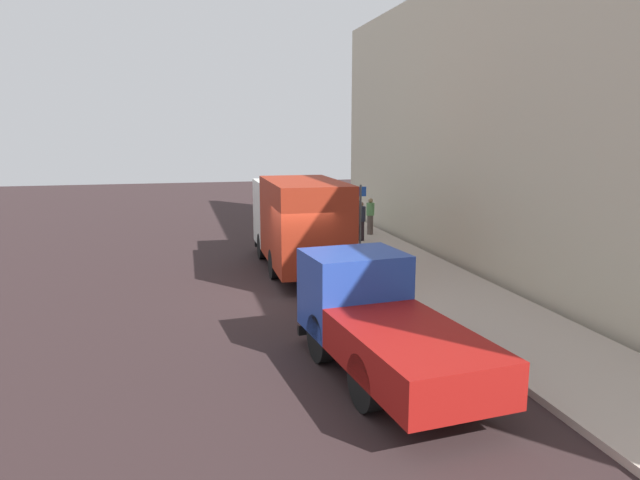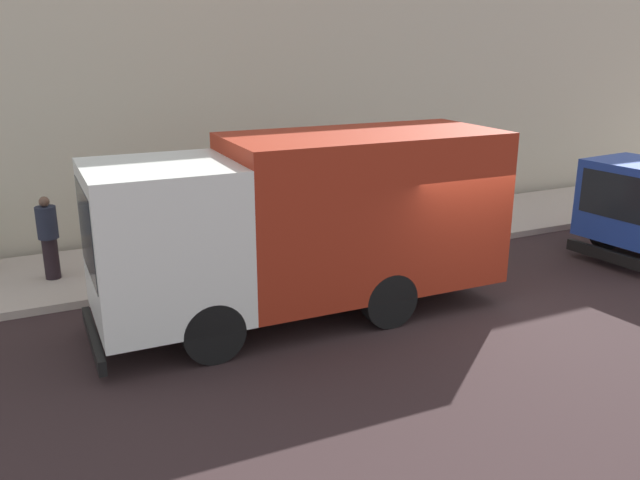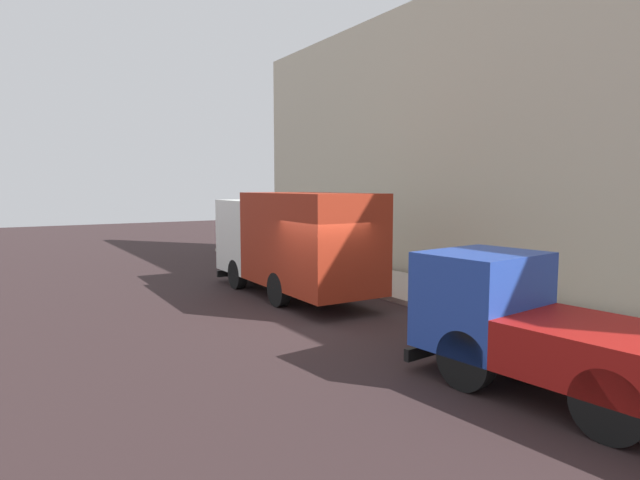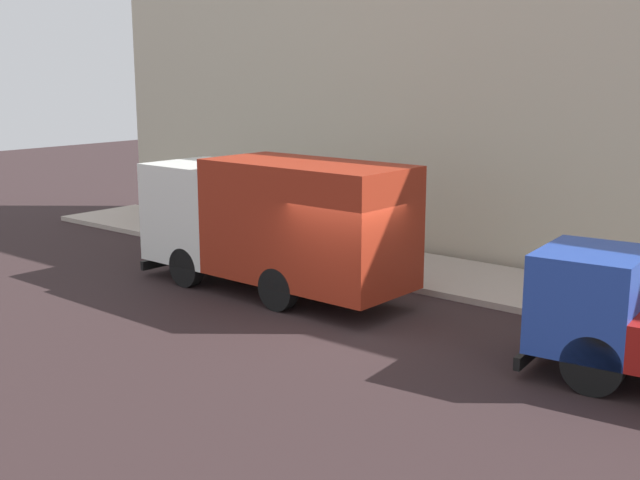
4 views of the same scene
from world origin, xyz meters
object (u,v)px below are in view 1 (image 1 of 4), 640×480
Objects in this scene: pedestrian_walking at (361,220)px; small_flatbed_truck at (379,322)px; street_sign_post at (360,215)px; pedestrian_third at (370,215)px; large_utility_truck at (298,220)px; pedestrian_standing at (357,211)px.

small_flatbed_truck is at bearing -73.69° from pedestrian_walking.
pedestrian_walking is at bearing 67.88° from small_flatbed_truck.
street_sign_post is (2.78, 9.94, 0.67)m from small_flatbed_truck.
pedestrian_third is at bearing 89.24° from pedestrian_walking.
pedestrian_third is (0.88, 1.34, -0.01)m from pedestrian_walking.
pedestrian_standing is at bearing 58.84° from large_utility_truck.
pedestrian_walking is at bearing 71.59° from street_sign_post.
pedestrian_standing is (4.59, 16.10, -0.07)m from small_flatbed_truck.
pedestrian_third is 0.61× the size of street_sign_post.
large_utility_truck is 2.65m from street_sign_post.
large_utility_truck is at bearing -162.94° from street_sign_post.
pedestrian_standing is 1.60m from pedestrian_third.
street_sign_post is at bearing 17.95° from large_utility_truck.
large_utility_truck is 8.22m from pedestrian_standing.
large_utility_truck is 4.31× the size of pedestrian_walking.
pedestrian_standing is (0.73, 2.93, -0.02)m from pedestrian_walking.
pedestrian_walking reaches higher than pedestrian_standing.
small_flatbed_truck is 3.47× the size of pedestrian_standing.
pedestrian_walking is at bearing -87.64° from pedestrian_standing.
small_flatbed_truck reaches higher than pedestrian_third.
pedestrian_third is (4.74, 14.50, -0.06)m from small_flatbed_truck.
large_utility_truck is at bearing -54.76° from pedestrian_third.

